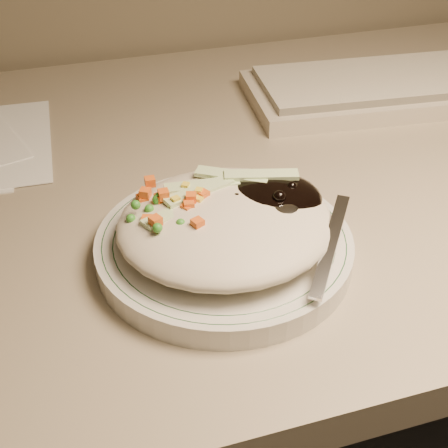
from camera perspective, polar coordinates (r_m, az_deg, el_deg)
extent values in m
cube|color=gray|center=(0.73, 1.31, 4.42)|extent=(1.40, 0.70, 0.04)
cylinder|color=silver|center=(0.57, 0.00, -2.13)|extent=(0.23, 0.23, 0.02)
torus|color=#144723|center=(0.56, 0.00, -1.32)|extent=(0.22, 0.22, 0.00)
torus|color=#144723|center=(0.56, 0.00, -1.32)|extent=(0.20, 0.20, 0.00)
ellipsoid|color=#B1A690|center=(0.54, 0.16, 0.06)|extent=(0.19, 0.18, 0.04)
ellipsoid|color=black|center=(0.57, 4.07, 2.10)|extent=(0.10, 0.09, 0.03)
ellipsoid|color=orange|center=(0.55, -4.95, 0.58)|extent=(0.08, 0.08, 0.02)
sphere|color=black|center=(0.55, 1.15, 2.29)|extent=(0.01, 0.01, 0.01)
sphere|color=black|center=(0.56, 3.75, 3.10)|extent=(0.01, 0.01, 0.01)
sphere|color=black|center=(0.56, 6.20, 3.41)|extent=(0.01, 0.01, 0.01)
sphere|color=black|center=(0.57, 5.04, 3.51)|extent=(0.01, 0.01, 0.01)
sphere|color=black|center=(0.54, 5.07, 2.48)|extent=(0.01, 0.01, 0.01)
sphere|color=black|center=(0.56, 3.76, 2.67)|extent=(0.01, 0.01, 0.01)
sphere|color=black|center=(0.57, 4.43, 3.41)|extent=(0.01, 0.01, 0.01)
cube|color=#E45B19|center=(0.54, -5.55, 2.71)|extent=(0.01, 0.01, 0.01)
cube|color=#E45B19|center=(0.53, -3.36, 0.80)|extent=(0.01, 0.01, 0.01)
cube|color=#E45B19|center=(0.56, -7.22, 2.82)|extent=(0.01, 0.01, 0.01)
cube|color=#E45B19|center=(0.54, -3.02, 2.42)|extent=(0.01, 0.01, 0.01)
cube|color=#E45B19|center=(0.53, -3.23, 1.72)|extent=(0.01, 0.01, 0.01)
cube|color=#E45B19|center=(0.56, -7.45, 2.33)|extent=(0.01, 0.01, 0.01)
cube|color=#E45B19|center=(0.55, -5.82, 2.37)|extent=(0.01, 0.01, 0.01)
cube|color=#E45B19|center=(0.54, -3.38, 1.40)|extent=(0.01, 0.01, 0.01)
cube|color=#E45B19|center=(0.55, -1.93, 2.64)|extent=(0.01, 0.01, 0.01)
cube|color=#E45B19|center=(0.56, -6.78, 3.87)|extent=(0.01, 0.01, 0.01)
cube|color=#E45B19|center=(0.52, -6.28, 0.27)|extent=(0.01, 0.01, 0.01)
cube|color=#E45B19|center=(0.51, -2.43, 0.04)|extent=(0.01, 0.01, 0.01)
cube|color=#E45B19|center=(0.53, -7.04, 0.29)|extent=(0.01, 0.01, 0.01)
cube|color=#E45B19|center=(0.56, -7.28, 2.11)|extent=(0.01, 0.01, 0.01)
sphere|color=#388C28|center=(0.54, -3.50, 1.83)|extent=(0.01, 0.01, 0.01)
sphere|color=#388C28|center=(0.51, -6.11, -0.36)|extent=(0.01, 0.01, 0.01)
sphere|color=#388C28|center=(0.54, -6.85, 1.37)|extent=(0.01, 0.01, 0.01)
sphere|color=#388C28|center=(0.54, -8.08, 1.74)|extent=(0.01, 0.01, 0.01)
sphere|color=#388C28|center=(0.55, -3.92, 2.03)|extent=(0.01, 0.01, 0.01)
sphere|color=#388C28|center=(0.53, -2.40, -0.03)|extent=(0.01, 0.01, 0.01)
sphere|color=#388C28|center=(0.54, -4.93, 1.03)|extent=(0.01, 0.01, 0.01)
sphere|color=#388C28|center=(0.53, -5.19, -0.30)|extent=(0.01, 0.01, 0.01)
sphere|color=#388C28|center=(0.54, -8.51, 0.48)|extent=(0.01, 0.01, 0.01)
sphere|color=#388C28|center=(0.55, -5.96, 2.49)|extent=(0.01, 0.01, 0.01)
sphere|color=#388C28|center=(0.55, -6.15, 2.25)|extent=(0.01, 0.01, 0.01)
sphere|color=#388C28|center=(0.53, -6.44, 0.35)|extent=(0.01, 0.01, 0.01)
sphere|color=#388C28|center=(0.52, -3.99, 0.05)|extent=(0.01, 0.01, 0.01)
sphere|color=#388C28|center=(0.57, -2.02, 3.21)|extent=(0.01, 0.01, 0.01)
cube|color=yellow|center=(0.55, -4.05, 2.01)|extent=(0.01, 0.01, 0.01)
cube|color=yellow|center=(0.54, -2.34, 2.14)|extent=(0.01, 0.01, 0.01)
cube|color=yellow|center=(0.55, -5.24, 1.96)|extent=(0.01, 0.01, 0.01)
cube|color=yellow|center=(0.54, -4.44, 2.14)|extent=(0.01, 0.01, 0.01)
cube|color=yellow|center=(0.54, -4.87, 0.91)|extent=(0.01, 0.01, 0.01)
cube|color=yellow|center=(0.55, -2.31, 2.92)|extent=(0.01, 0.01, 0.01)
cube|color=yellow|center=(0.56, -3.53, 3.41)|extent=(0.01, 0.01, 0.01)
cube|color=yellow|center=(0.54, -3.88, 1.01)|extent=(0.01, 0.01, 0.01)
cube|color=#B2D18C|center=(0.56, -2.02, 3.55)|extent=(0.07, 0.02, 0.00)
cube|color=#B2D18C|center=(0.57, 0.73, 4.46)|extent=(0.07, 0.05, 0.00)
cube|color=#B2D18C|center=(0.53, -4.26, 1.20)|extent=(0.07, 0.04, 0.00)
cube|color=#B2D18C|center=(0.57, 3.43, 4.50)|extent=(0.07, 0.03, 0.00)
cube|color=#B2D18C|center=(0.53, 0.83, 0.79)|extent=(0.07, 0.02, 0.00)
cube|color=#B2D18C|center=(0.55, -2.29, 3.04)|extent=(0.07, 0.04, 0.00)
ellipsoid|color=silver|center=(0.54, 5.21, 1.61)|extent=(0.06, 0.06, 0.01)
cube|color=silver|center=(0.53, 9.70, -1.86)|extent=(0.08, 0.10, 0.03)
cube|color=#B6AA95|center=(0.91, 17.08, 11.83)|extent=(0.47, 0.20, 0.02)
cube|color=beige|center=(0.90, 17.27, 12.76)|extent=(0.44, 0.18, 0.01)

